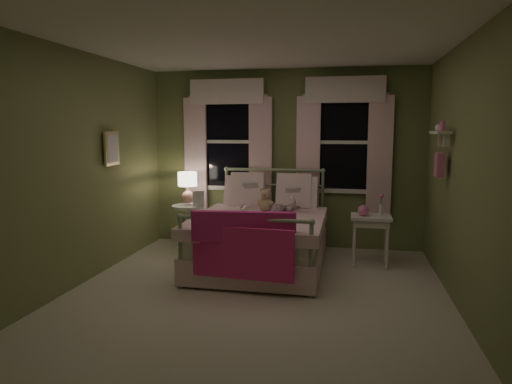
% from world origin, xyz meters
% --- Properties ---
extents(room_shell, '(4.20, 4.20, 4.20)m').
position_xyz_m(room_shell, '(0.00, 0.00, 1.30)').
color(room_shell, beige).
rests_on(room_shell, ground).
extents(bed, '(1.58, 2.04, 1.18)m').
position_xyz_m(bed, '(-0.14, 0.99, 0.38)').
color(bed, white).
rests_on(bed, ground).
extents(pink_throw, '(1.10, 0.24, 0.71)m').
position_xyz_m(pink_throw, '(-0.14, -0.04, 0.61)').
color(pink_throw, '#CF2880').
rests_on(pink_throw, bed).
extents(child_left, '(0.25, 0.17, 0.68)m').
position_xyz_m(child_left, '(-0.42, 1.41, 0.91)').
color(child_left, '#F7D1DD').
rests_on(child_left, bed).
extents(child_right, '(0.46, 0.41, 0.78)m').
position_xyz_m(child_right, '(0.14, 1.41, 0.96)').
color(child_right, '#F7D1DD').
rests_on(child_right, bed).
extents(book_left, '(0.21, 0.14, 0.26)m').
position_xyz_m(book_left, '(-0.42, 1.16, 0.96)').
color(book_left, beige).
rests_on(book_left, child_left).
extents(book_right, '(0.21, 0.14, 0.26)m').
position_xyz_m(book_right, '(0.14, 1.16, 0.92)').
color(book_right, beige).
rests_on(book_right, child_right).
extents(teddy_bear, '(0.23, 0.19, 0.32)m').
position_xyz_m(teddy_bear, '(-0.14, 1.25, 0.79)').
color(teddy_bear, tan).
rests_on(teddy_bear, bed).
extents(nightstand_left, '(0.46, 0.46, 0.65)m').
position_xyz_m(nightstand_left, '(-1.32, 1.57, 0.42)').
color(nightstand_left, white).
rests_on(nightstand_left, ground).
extents(table_lamp, '(0.27, 0.27, 0.45)m').
position_xyz_m(table_lamp, '(-1.32, 1.57, 0.95)').
color(table_lamp, '#EEA58C').
rests_on(table_lamp, nightstand_left).
extents(book_nightstand, '(0.21, 0.26, 0.02)m').
position_xyz_m(book_nightstand, '(-1.22, 1.49, 0.66)').
color(book_nightstand, beige).
rests_on(book_nightstand, nightstand_left).
extents(nightstand_right, '(0.50, 0.40, 0.64)m').
position_xyz_m(nightstand_right, '(1.22, 1.29, 0.55)').
color(nightstand_right, white).
rests_on(nightstand_right, ground).
extents(pink_toy, '(0.14, 0.18, 0.14)m').
position_xyz_m(pink_toy, '(1.12, 1.28, 0.71)').
color(pink_toy, pink).
rests_on(pink_toy, nightstand_right).
extents(bud_vase, '(0.06, 0.06, 0.28)m').
position_xyz_m(bud_vase, '(1.34, 1.34, 0.79)').
color(bud_vase, white).
rests_on(bud_vase, nightstand_right).
extents(window_left, '(1.34, 0.13, 1.96)m').
position_xyz_m(window_left, '(-0.85, 2.03, 1.62)').
color(window_left, black).
rests_on(window_left, room_shell).
extents(window_right, '(1.34, 0.13, 1.96)m').
position_xyz_m(window_right, '(0.85, 2.03, 1.62)').
color(window_right, black).
rests_on(window_right, room_shell).
extents(wall_shelf, '(0.15, 0.50, 0.60)m').
position_xyz_m(wall_shelf, '(1.90, 0.70, 1.52)').
color(wall_shelf, white).
rests_on(wall_shelf, room_shell).
extents(framed_picture, '(0.03, 0.32, 0.42)m').
position_xyz_m(framed_picture, '(-1.95, 0.60, 1.50)').
color(framed_picture, beige).
rests_on(framed_picture, room_shell).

